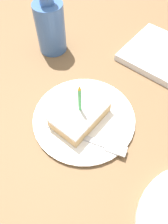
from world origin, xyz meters
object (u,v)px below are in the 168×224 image
at_px(fork, 90,140).
at_px(bottle, 50,26).
at_px(cake_slice, 80,114).
at_px(plate, 84,118).

distance_m(fork, bottle, 0.34).
bearing_deg(bottle, fork, -32.28).
bearing_deg(fork, cake_slice, 150.21).
bearing_deg(bottle, plate, -30.74).
bearing_deg(fork, bottle, 147.72).
height_order(plate, fork, fork).
distance_m(plate, cake_slice, 0.03).
distance_m(plate, fork, 0.06).
bearing_deg(plate, fork, -39.01).
distance_m(cake_slice, bottle, 0.28).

